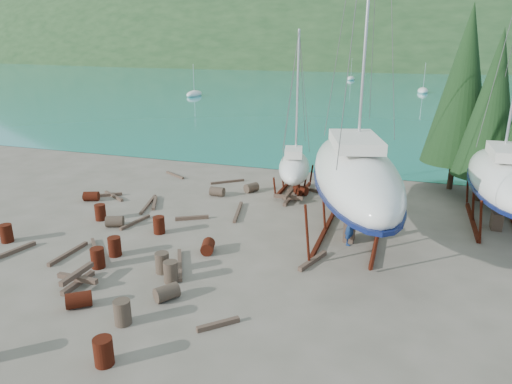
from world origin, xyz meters
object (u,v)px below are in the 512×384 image
(large_sailboat_near, at_px, (355,174))
(small_sailboat_shore, at_px, (294,167))
(large_sailboat_far, at_px, (502,177))
(worker, at_px, (351,225))

(large_sailboat_near, height_order, small_sailboat_shore, large_sailboat_near)
(large_sailboat_far, height_order, worker, large_sailboat_far)
(large_sailboat_near, xyz_separation_m, large_sailboat_far, (6.99, 3.73, -0.56))
(large_sailboat_near, relative_size, small_sailboat_shore, 1.99)
(small_sailboat_shore, bearing_deg, large_sailboat_far, -24.50)
(worker, bearing_deg, large_sailboat_far, -42.93)
(large_sailboat_far, bearing_deg, large_sailboat_near, -152.53)
(large_sailboat_far, xyz_separation_m, worker, (-6.89, -4.82, -1.68))
(large_sailboat_near, bearing_deg, worker, -101.02)
(worker, bearing_deg, small_sailboat_shore, 44.43)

